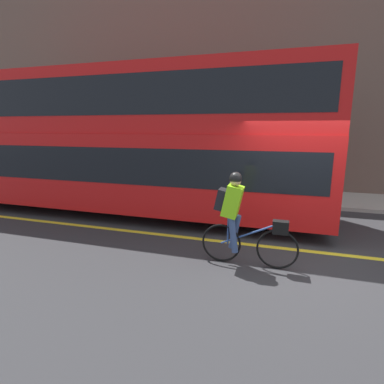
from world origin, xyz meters
TOP-DOWN VIEW (x-y plane):
  - ground_plane at (0.00, 0.00)m, footprint 80.00×80.00m
  - road_center_line at (0.00, 0.27)m, footprint 50.00×0.14m
  - sidewalk_curb at (0.00, 4.79)m, footprint 60.00×2.33m
  - building_facade at (0.00, 6.11)m, footprint 60.00×0.30m
  - bus at (-4.85, 1.77)m, footprint 11.04×2.52m
  - cyclist_on_bike at (-1.11, -0.67)m, footprint 1.67×0.32m
  - trash_bin at (-6.59, 4.68)m, footprint 0.52×0.52m
  - street_sign_post at (-5.19, 4.67)m, footprint 0.36×0.09m

SIDE VIEW (x-z plane):
  - ground_plane at x=0.00m, z-range 0.00..0.00m
  - road_center_line at x=0.00m, z-range 0.00..0.01m
  - sidewalk_curb at x=0.00m, z-range 0.00..0.11m
  - trash_bin at x=-6.59m, z-range 0.11..1.02m
  - cyclist_on_bike at x=-1.11m, z-range 0.06..1.71m
  - street_sign_post at x=-5.19m, z-range 0.25..2.68m
  - bus at x=-4.85m, z-range 0.21..4.00m
  - building_facade at x=0.00m, z-range 0.00..8.91m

